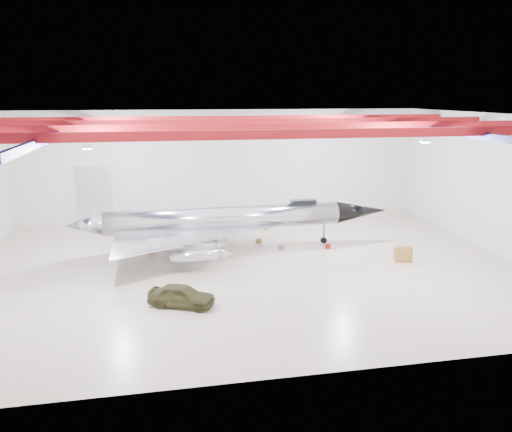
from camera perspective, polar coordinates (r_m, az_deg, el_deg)
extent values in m
plane|color=beige|center=(37.15, -0.79, -5.81)|extent=(40.00, 40.00, 0.00)
plane|color=silver|center=(50.34, -3.82, 5.78)|extent=(40.00, 0.00, 40.00)
plane|color=silver|center=(43.80, 25.94, 3.24)|extent=(0.00, 30.00, 30.00)
plane|color=#0A0F38|center=(35.05, -0.85, 11.39)|extent=(40.00, 40.00, 0.00)
cube|color=maroon|center=(26.28, 2.63, 9.31)|extent=(39.50, 0.25, 0.50)
cube|color=maroon|center=(32.14, 0.11, 10.12)|extent=(39.50, 0.25, 0.50)
cube|color=maroon|center=(38.03, -1.65, 10.66)|extent=(39.50, 0.25, 0.50)
cube|color=maroon|center=(43.96, -2.93, 11.06)|extent=(39.50, 0.25, 0.50)
cube|color=#0C114D|center=(35.06, -20.79, 9.05)|extent=(0.25, 29.50, 0.40)
cube|color=#0C114D|center=(39.02, 17.05, 9.72)|extent=(0.25, 29.50, 0.40)
cube|color=silver|center=(28.88, -18.74, 7.60)|extent=(0.55, 0.55, 0.25)
cube|color=silver|center=(32.84, 18.75, 8.25)|extent=(0.55, 0.55, 0.25)
cube|color=silver|center=(40.76, -16.55, 9.33)|extent=(0.55, 0.55, 0.25)
cube|color=silver|center=(43.66, 10.96, 9.89)|extent=(0.55, 0.55, 0.25)
cylinder|color=silver|center=(40.54, -3.62, -0.24)|extent=(19.05, 2.26, 1.90)
cone|color=black|center=(43.80, 11.95, 0.54)|extent=(4.79, 1.99, 1.90)
cone|color=silver|center=(40.49, -19.11, -1.00)|extent=(2.89, 1.96, 1.90)
cube|color=silver|center=(39.85, -18.03, 2.50)|extent=(2.66, 0.16, 4.28)
cube|color=black|center=(41.76, 5.43, 1.54)|extent=(2.11, 0.80, 0.48)
cylinder|color=silver|center=(35.59, -6.90, -4.54)|extent=(3.63, 0.92, 0.86)
cylinder|color=silver|center=(37.85, -7.23, -3.43)|extent=(3.63, 0.92, 0.86)
cylinder|color=silver|center=(43.33, -7.88, -1.25)|extent=(3.63, 0.92, 0.86)
cylinder|color=silver|center=(45.62, -8.11, -0.50)|extent=(3.63, 0.92, 0.86)
cylinder|color=#59595B|center=(43.03, 7.77, -2.01)|extent=(0.17, 0.17, 1.71)
cylinder|color=black|center=(43.19, 7.74, -2.76)|extent=(0.54, 0.22, 0.53)
cylinder|color=#59595B|center=(38.39, -8.69, -3.98)|extent=(0.17, 0.17, 1.71)
cylinder|color=black|center=(38.57, -8.66, -4.81)|extent=(0.54, 0.22, 0.53)
cylinder|color=#59595B|center=(42.94, -9.08, -2.09)|extent=(0.17, 0.17, 1.71)
cylinder|color=black|center=(43.10, -9.05, -2.84)|extent=(0.54, 0.22, 0.53)
imported|color=#37361B|center=(30.62, -8.51, -8.98)|extent=(4.32, 3.03, 1.36)
cube|color=brown|center=(39.68, 16.47, -4.22)|extent=(1.37, 0.86, 1.17)
cube|color=olive|center=(41.08, -11.99, -3.92)|extent=(0.57, 0.48, 0.37)
cube|color=maroon|center=(45.04, -3.61, -2.09)|extent=(0.57, 0.49, 0.36)
cylinder|color=#59595B|center=(41.18, 2.86, -3.57)|extent=(0.57, 0.57, 0.40)
cube|color=olive|center=(42.93, 0.33, -2.85)|extent=(0.60, 0.52, 0.36)
cylinder|color=maroon|center=(41.83, 8.22, -3.43)|extent=(0.53, 0.53, 0.38)
cylinder|color=#59595B|center=(47.13, 1.10, -1.37)|extent=(0.46, 0.46, 0.32)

